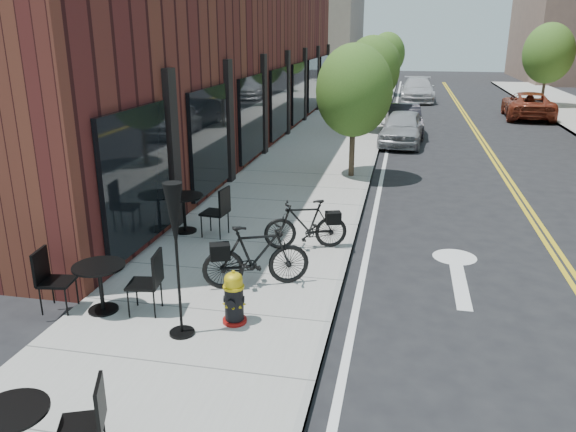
# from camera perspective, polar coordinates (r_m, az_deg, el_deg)

# --- Properties ---
(ground) EXTENTS (120.00, 120.00, 0.00)m
(ground) POSITION_cam_1_polar(r_m,az_deg,el_deg) (8.51, 4.42, -11.41)
(ground) COLOR black
(ground) RESTS_ON ground
(sidewalk_near) EXTENTS (4.00, 70.00, 0.12)m
(sidewalk_near) POSITION_cam_1_polar(r_m,az_deg,el_deg) (18.07, 2.29, 4.93)
(sidewalk_near) COLOR #9E9B93
(sidewalk_near) RESTS_ON ground
(building_near) EXTENTS (5.00, 28.00, 7.00)m
(building_near) POSITION_cam_1_polar(r_m,az_deg,el_deg) (22.61, -7.60, 16.26)
(building_near) COLOR #461716
(building_near) RESTS_ON ground
(bg_building_left) EXTENTS (8.00, 14.00, 10.00)m
(bg_building_left) POSITION_cam_1_polar(r_m,az_deg,el_deg) (56.07, 2.79, 18.97)
(bg_building_left) COLOR #726656
(bg_building_left) RESTS_ON ground
(tree_near_a) EXTENTS (2.20, 2.20, 3.81)m
(tree_near_a) POSITION_cam_1_polar(r_m,az_deg,el_deg) (16.50, 6.73, 12.52)
(tree_near_a) COLOR #382B1E
(tree_near_a) RESTS_ON sidewalk_near
(tree_near_b) EXTENTS (2.30, 2.30, 3.98)m
(tree_near_b) POSITION_cam_1_polar(r_m,az_deg,el_deg) (24.45, 8.54, 14.51)
(tree_near_b) COLOR #382B1E
(tree_near_b) RESTS_ON sidewalk_near
(tree_near_c) EXTENTS (2.10, 2.10, 3.67)m
(tree_near_c) POSITION_cam_1_polar(r_m,az_deg,el_deg) (32.43, 9.45, 14.99)
(tree_near_c) COLOR #382B1E
(tree_near_c) RESTS_ON sidewalk_near
(tree_near_d) EXTENTS (2.40, 2.40, 4.11)m
(tree_near_d) POSITION_cam_1_polar(r_m,az_deg,el_deg) (40.41, 10.04, 15.92)
(tree_near_d) COLOR #382B1E
(tree_near_d) RESTS_ON sidewalk_near
(tree_far_c) EXTENTS (2.80, 2.80, 4.62)m
(tree_far_c) POSITION_cam_1_polar(r_m,az_deg,el_deg) (36.21, 24.94, 14.76)
(tree_far_c) COLOR #382B1E
(tree_far_c) RESTS_ON sidewalk_far
(fire_hydrant) EXTENTS (0.41, 0.41, 0.82)m
(fire_hydrant) POSITION_cam_1_polar(r_m,az_deg,el_deg) (8.29, -5.51, -8.31)
(fire_hydrant) COLOR maroon
(fire_hydrant) RESTS_ON sidewalk_near
(bicycle_left) EXTENTS (1.71, 0.95, 0.99)m
(bicycle_left) POSITION_cam_1_polar(r_m,az_deg,el_deg) (10.99, 1.81, -0.86)
(bicycle_left) COLOR black
(bicycle_left) RESTS_ON sidewalk_near
(bicycle_right) EXTENTS (1.86, 1.18, 1.08)m
(bicycle_right) POSITION_cam_1_polar(r_m,az_deg,el_deg) (9.34, -3.25, -4.08)
(bicycle_right) COLOR black
(bicycle_right) RESTS_ON sidewalk_near
(bistro_set_a) EXTENTS (1.68, 1.00, 0.89)m
(bistro_set_a) POSITION_cam_1_polar(r_m,az_deg,el_deg) (6.31, -26.07, -19.04)
(bistro_set_a) COLOR black
(bistro_set_a) RESTS_ON sidewalk_near
(bistro_set_b) EXTENTS (1.85, 0.89, 0.98)m
(bistro_set_b) POSITION_cam_1_polar(r_m,az_deg,el_deg) (9.00, -18.53, -6.30)
(bistro_set_b) COLOR black
(bistro_set_b) RESTS_ON sidewalk_near
(bistro_set_c) EXTENTS (1.97, 0.93, 1.05)m
(bistro_set_c) POSITION_cam_1_polar(r_m,az_deg,el_deg) (12.10, -10.52, 0.80)
(bistro_set_c) COLOR black
(bistro_set_c) RESTS_ON sidewalk_near
(patio_umbrella) EXTENTS (0.36, 0.36, 2.22)m
(patio_umbrella) POSITION_cam_1_polar(r_m,az_deg,el_deg) (7.62, -11.40, -1.23)
(patio_umbrella) COLOR black
(patio_umbrella) RESTS_ON sidewalk_near
(parked_car_a) EXTENTS (1.91, 4.02, 1.33)m
(parked_car_a) POSITION_cam_1_polar(r_m,az_deg,el_deg) (22.50, 11.55, 8.78)
(parked_car_a) COLOR #96999E
(parked_car_a) RESTS_ON ground
(parked_car_b) EXTENTS (1.70, 3.98, 1.28)m
(parked_car_b) POSITION_cam_1_polar(r_m,az_deg,el_deg) (24.76, 11.62, 9.55)
(parked_car_b) COLOR black
(parked_car_b) RESTS_ON ground
(parked_car_c) EXTENTS (2.07, 5.04, 1.46)m
(parked_car_c) POSITION_cam_1_polar(r_m,az_deg,el_deg) (37.36, 13.02, 12.40)
(parked_car_c) COLOR #B9B9BE
(parked_car_c) RESTS_ON ground
(parked_car_far) EXTENTS (2.52, 4.96, 1.34)m
(parked_car_far) POSITION_cam_1_polar(r_m,az_deg,el_deg) (31.50, 23.19, 10.32)
(parked_car_far) COLOR maroon
(parked_car_far) RESTS_ON ground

